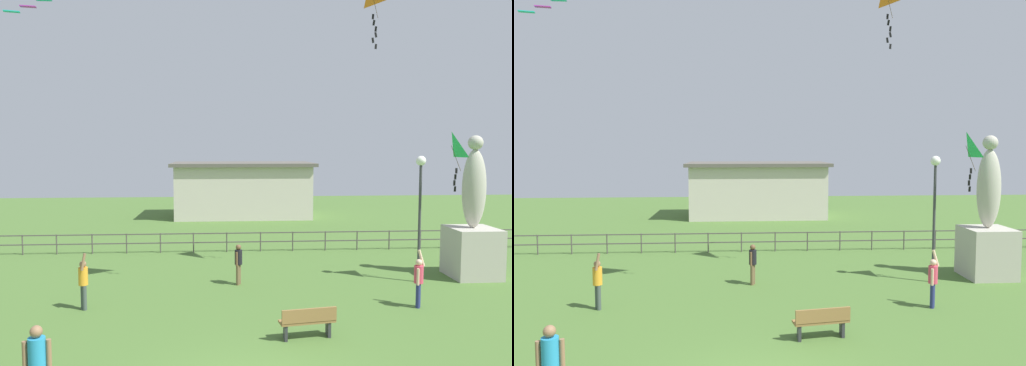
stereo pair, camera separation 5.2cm
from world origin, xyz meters
TOP-DOWN VIEW (x-y plane):
  - statue_monument at (9.10, 8.85)m, footprint 1.76×1.76m
  - lamppost at (6.73, 8.27)m, footprint 0.36×0.36m
  - park_bench at (1.64, 3.22)m, footprint 1.55×0.63m
  - person_0 at (5.57, 5.45)m, footprint 0.40×0.45m
  - person_1 at (-4.12, -0.02)m, footprint 0.51×0.32m
  - person_2 at (-4.94, 5.97)m, footprint 0.31×0.47m
  - person_3 at (-0.03, 8.39)m, footprint 0.28×0.42m
  - kite_1 at (7.65, 7.81)m, footprint 0.64×0.76m
  - waterfront_railing at (-0.35, 14.00)m, footprint 36.03×0.06m
  - pavilion_building at (0.86, 26.00)m, footprint 10.10×5.41m

SIDE VIEW (x-z plane):
  - park_bench at x=1.64m, z-range 0.04..0.89m
  - waterfront_railing at x=-0.35m, z-range 0.15..1.10m
  - person_3 at x=-0.03m, z-range 0.11..1.61m
  - person_2 at x=-4.94m, z-range 0.00..1.82m
  - person_0 at x=5.57m, z-range 0.00..1.82m
  - person_1 at x=-4.12m, z-range 0.13..1.85m
  - statue_monument at x=9.10m, z-range -1.07..4.44m
  - pavilion_building at x=0.86m, z-range 0.02..3.95m
  - lamppost at x=6.73m, z-range 1.05..5.79m
  - kite_1 at x=7.65m, z-range 3.96..6.09m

